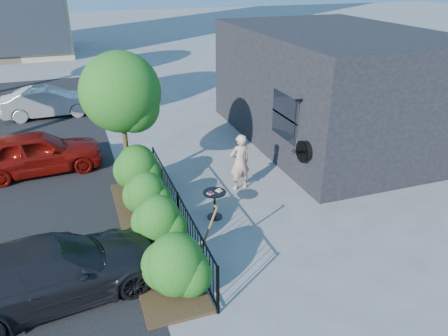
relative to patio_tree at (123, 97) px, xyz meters
name	(u,v)px	position (x,y,z in m)	size (l,w,h in m)	color
ground	(236,220)	(2.24, -2.76, -2.76)	(120.00, 120.00, 0.00)	gray
shop_building	(332,86)	(7.73, 1.74, -0.76)	(6.22, 9.00, 4.00)	black
fence	(178,212)	(0.74, -2.76, -2.20)	(0.05, 6.05, 1.10)	black
planting_bed	(151,235)	(0.04, -2.76, -2.72)	(1.30, 6.00, 0.08)	#382616
shrubs	(153,209)	(0.14, -2.66, -2.06)	(1.10, 5.60, 1.24)	#145B18
patio_tree	(123,97)	(0.00, 0.00, 0.00)	(2.20, 2.20, 3.94)	#3F2B19
cafe_table	(215,200)	(1.78, -2.42, -2.25)	(0.60, 0.60, 0.80)	black
woman	(240,162)	(2.99, -1.10, -1.92)	(0.62, 0.41, 1.69)	tan
shovel	(206,239)	(0.98, -4.23, -2.11)	(0.51, 0.19, 1.48)	brown
car_red	(36,152)	(-2.62, 2.09, -2.09)	(1.60, 3.98, 1.36)	maroon
car_silver	(49,102)	(-2.30, 8.02, -2.12)	(1.36, 3.90, 1.29)	#ABABB0
car_darkgrey	(52,271)	(-2.15, -4.24, -2.13)	(1.77, 4.35, 1.26)	black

